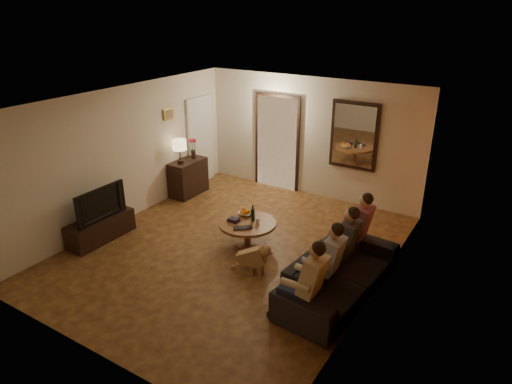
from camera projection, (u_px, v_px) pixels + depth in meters
The scene contains 33 objects.
floor at pixel (233, 249), 8.00m from camera, with size 5.00×6.00×0.01m, color #461F13.
ceiling at pixel (229, 101), 7.00m from camera, with size 5.00×6.00×0.01m, color white.
back_wall at pixel (310, 138), 9.85m from camera, with size 5.00×0.02×2.60m, color beige.
front_wall at pixel (80, 262), 5.15m from camera, with size 5.00×0.02×2.60m, color beige.
left_wall at pixel (124, 155), 8.72m from camera, with size 0.02×6.00×2.60m, color beige.
right_wall at pixel (380, 215), 6.29m from camera, with size 0.02×6.00×2.60m, color beige.
orange_accent at pixel (379, 215), 6.29m from camera, with size 0.01×6.00×2.60m, color #C97022.
kitchen_doorway at pixel (277, 143), 10.32m from camera, with size 1.00×0.06×2.10m, color #FFE0A5.
door_trim at pixel (277, 143), 10.32m from camera, with size 1.12×0.04×2.22m, color black.
fridge_glimpse at pixel (287, 151), 10.26m from camera, with size 0.45×0.03×1.70m, color silver.
mirror_frame at pixel (354, 136), 9.26m from camera, with size 1.00×0.05×1.40m, color black.
mirror_glass at pixel (354, 136), 9.23m from camera, with size 0.86×0.02×1.26m, color white.
white_door at pixel (201, 141), 10.61m from camera, with size 0.06×0.85×2.04m, color white.
framed_art at pixel (169, 114), 9.51m from camera, with size 0.03×0.28×0.24m, color #B28C33.
art_canvas at pixel (169, 114), 9.50m from camera, with size 0.01×0.22×0.18m, color brown.
dresser at pixel (188, 177), 10.16m from camera, with size 0.45×0.89×0.79m, color black.
table_lamp at pixel (180, 151), 9.73m from camera, with size 0.30×0.30×0.54m, color beige, non-canonical shape.
flower_vase at pixel (193, 148), 10.09m from camera, with size 0.14×0.14×0.44m, color red, non-canonical shape.
tv_stand at pixel (101, 228), 8.28m from camera, with size 0.45×1.27×0.42m, color black.
tv at pixel (97, 203), 8.08m from camera, with size 0.14×1.04×0.60m, color black.
sofa at pixel (340, 274), 6.66m from camera, with size 0.91×2.33×0.68m, color black.
person_a at pixel (308, 287), 5.91m from camera, with size 0.60×0.40×1.20m, color tan, non-canonical shape.
person_b at pixel (326, 266), 6.38m from camera, with size 0.60×0.40×1.20m, color tan, non-canonical shape.
person_c at pixel (343, 248), 6.85m from camera, with size 0.60×0.40×1.20m, color tan, non-canonical shape.
person_d at pixel (357, 232), 7.32m from camera, with size 0.60×0.40×1.20m, color tan, non-canonical shape.
dog at pixel (252, 257), 7.22m from camera, with size 0.56×0.24×0.56m, color #AC804F, non-canonical shape.
coffee_table at pixel (247, 233), 8.07m from camera, with size 1.02×1.02×0.45m, color brown.
bowl at pixel (245, 214), 8.23m from camera, with size 0.26×0.26×0.06m, color white.
oranges at pixel (245, 210), 8.20m from camera, with size 0.20×0.20×0.08m, color orange, non-canonical shape.
wine_bottle at pixel (253, 213), 7.98m from camera, with size 0.07×0.07×0.31m, color black, non-canonical shape.
wine_glass at pixel (258, 221), 7.91m from camera, with size 0.06×0.06×0.10m, color silver.
book_stack at pixel (234, 220), 8.00m from camera, with size 0.20×0.15×0.07m, color black, non-canonical shape.
laptop at pixel (243, 229), 7.71m from camera, with size 0.33×0.21×0.03m, color black.
Camera 1 is at (4.04, -5.73, 4.02)m, focal length 32.00 mm.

